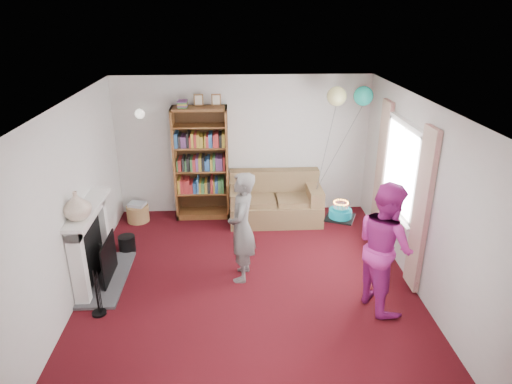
{
  "coord_description": "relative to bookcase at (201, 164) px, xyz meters",
  "views": [
    {
      "loc": [
        -0.19,
        -5.38,
        3.59
      ],
      "look_at": [
        0.13,
        0.6,
        1.13
      ],
      "focal_mm": 32.0,
      "sensor_mm": 36.0,
      "label": 1
    }
  ],
  "objects": [
    {
      "name": "birthday_cake",
      "position": [
        1.88,
        -2.62,
        0.22
      ],
      "size": [
        0.34,
        0.34,
        0.22
      ],
      "rotation": [
        0.0,
        0.0,
        -0.41
      ],
      "color": "black",
      "rests_on": "ground"
    },
    {
      "name": "ground",
      "position": [
        0.75,
        -2.3,
        -0.98
      ],
      "size": [
        5.0,
        5.0,
        0.0
      ],
      "primitive_type": "plane",
      "color": "#34070C",
      "rests_on": "ground"
    },
    {
      "name": "wall_back",
      "position": [
        0.75,
        0.21,
        0.27
      ],
      "size": [
        4.5,
        0.02,
        2.5
      ],
      "primitive_type": "cube",
      "color": "silver",
      "rests_on": "ground"
    },
    {
      "name": "wicker_basket",
      "position": [
        -1.15,
        -0.21,
        -0.82
      ],
      "size": [
        0.39,
        0.39,
        0.35
      ],
      "rotation": [
        0.0,
        0.0,
        -0.29
      ],
      "color": "olive",
      "rests_on": "ground"
    },
    {
      "name": "fireplace",
      "position": [
        -1.34,
        -2.11,
        -0.47
      ],
      "size": [
        0.55,
        1.8,
        1.12
      ],
      "color": "#3F3F42",
      "rests_on": "ground"
    },
    {
      "name": "wall_left",
      "position": [
        -1.51,
        -2.3,
        0.27
      ],
      "size": [
        0.02,
        5.0,
        2.5
      ],
      "primitive_type": "cube",
      "color": "silver",
      "rests_on": "ground"
    },
    {
      "name": "person_magenta",
      "position": [
        2.41,
        -2.84,
        -0.14
      ],
      "size": [
        0.82,
        0.95,
        1.68
      ],
      "primitive_type": "imported",
      "rotation": [
        0.0,
        0.0,
        1.83
      ],
      "color": "#AA227F",
      "rests_on": "ground"
    },
    {
      "name": "wall_sconce",
      "position": [
        -1.0,
        0.06,
        0.9
      ],
      "size": [
        0.16,
        0.23,
        0.16
      ],
      "color": "gold",
      "rests_on": "ground"
    },
    {
      "name": "sofa",
      "position": [
        1.3,
        -0.24,
        -0.66
      ],
      "size": [
        1.61,
        0.85,
        0.85
      ],
      "rotation": [
        0.0,
        0.0,
        0.0
      ],
      "color": "brown",
      "rests_on": "ground"
    },
    {
      "name": "bookcase",
      "position": [
        0.0,
        0.0,
        0.0
      ],
      "size": [
        0.95,
        0.42,
        2.21
      ],
      "color": "#472B14",
      "rests_on": "ground"
    },
    {
      "name": "window_bay",
      "position": [
        2.95,
        -1.7,
        0.22
      ],
      "size": [
        0.14,
        2.02,
        2.2
      ],
      "color": "white",
      "rests_on": "ground"
    },
    {
      "name": "wall_right",
      "position": [
        3.01,
        -2.3,
        0.27
      ],
      "size": [
        0.02,
        5.0,
        2.5
      ],
      "primitive_type": "cube",
      "color": "silver",
      "rests_on": "ground"
    },
    {
      "name": "balloons",
      "position": [
        2.48,
        -0.34,
        1.24
      ],
      "size": [
        0.89,
        0.33,
        1.73
      ],
      "color": "#3F3F3F",
      "rests_on": "ground"
    },
    {
      "name": "person_striped",
      "position": [
        0.66,
        -2.13,
        -0.19
      ],
      "size": [
        0.46,
        0.62,
        1.57
      ],
      "primitive_type": "imported",
      "rotation": [
        0.0,
        0.0,
        -1.72
      ],
      "color": "black",
      "rests_on": "ground"
    },
    {
      "name": "mantel_vase",
      "position": [
        -1.37,
        -2.45,
        0.33
      ],
      "size": [
        0.38,
        0.38,
        0.36
      ],
      "primitive_type": "imported",
      "rotation": [
        0.0,
        0.0,
        0.1
      ],
      "color": "beige",
      "rests_on": "fireplace"
    },
    {
      "name": "ceiling",
      "position": [
        0.75,
        -2.3,
        1.53
      ],
      "size": [
        4.5,
        5.0,
        0.01
      ],
      "primitive_type": "cube",
      "color": "white",
      "rests_on": "wall_back"
    }
  ]
}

